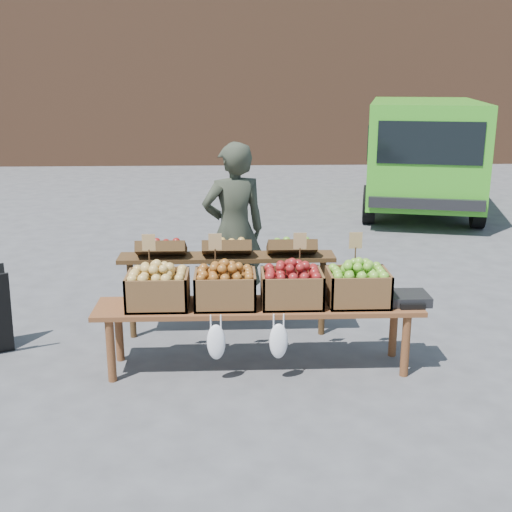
{
  "coord_description": "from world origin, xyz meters",
  "views": [
    {
      "loc": [
        -0.82,
        -4.99,
        2.39
      ],
      "look_at": [
        -0.59,
        0.52,
        0.85
      ],
      "focal_mm": 45.0,
      "sensor_mm": 36.0,
      "label": 1
    }
  ],
  "objects_px": {
    "delivery_van": "(422,156)",
    "crate_red_apples": "(292,288)",
    "vendor": "(234,231)",
    "crate_golden_apples": "(158,290)",
    "back_table": "(227,284)",
    "weighing_scale": "(408,298)",
    "crate_green_apples": "(358,287)",
    "crate_russet_pears": "(225,289)",
    "display_bench": "(258,337)"
  },
  "relations": [
    {
      "from": "display_bench",
      "to": "weighing_scale",
      "type": "height_order",
      "value": "weighing_scale"
    },
    {
      "from": "crate_golden_apples",
      "to": "crate_green_apples",
      "type": "relative_size",
      "value": 1.0
    },
    {
      "from": "back_table",
      "to": "display_bench",
      "type": "xyz_separation_m",
      "value": [
        0.26,
        -0.72,
        -0.24
      ]
    },
    {
      "from": "crate_russet_pears",
      "to": "display_bench",
      "type": "bearing_deg",
      "value": 0.0
    },
    {
      "from": "crate_golden_apples",
      "to": "weighing_scale",
      "type": "height_order",
      "value": "crate_golden_apples"
    },
    {
      "from": "vendor",
      "to": "crate_golden_apples",
      "type": "xyz_separation_m",
      "value": [
        -0.63,
        -1.3,
        -0.18
      ]
    },
    {
      "from": "vendor",
      "to": "crate_golden_apples",
      "type": "height_order",
      "value": "vendor"
    },
    {
      "from": "delivery_van",
      "to": "crate_red_apples",
      "type": "distance_m",
      "value": 7.33
    },
    {
      "from": "delivery_van",
      "to": "back_table",
      "type": "height_order",
      "value": "delivery_van"
    },
    {
      "from": "vendor",
      "to": "back_table",
      "type": "height_order",
      "value": "vendor"
    },
    {
      "from": "vendor",
      "to": "crate_green_apples",
      "type": "distance_m",
      "value": 1.66
    },
    {
      "from": "delivery_van",
      "to": "crate_red_apples",
      "type": "relative_size",
      "value": 8.86
    },
    {
      "from": "delivery_van",
      "to": "weighing_scale",
      "type": "height_order",
      "value": "delivery_van"
    },
    {
      "from": "crate_golden_apples",
      "to": "crate_russet_pears",
      "type": "relative_size",
      "value": 1.0
    },
    {
      "from": "weighing_scale",
      "to": "back_table",
      "type": "bearing_deg",
      "value": 154.52
    },
    {
      "from": "delivery_van",
      "to": "crate_red_apples",
      "type": "height_order",
      "value": "delivery_van"
    },
    {
      "from": "crate_russet_pears",
      "to": "crate_red_apples",
      "type": "distance_m",
      "value": 0.55
    },
    {
      "from": "vendor",
      "to": "crate_red_apples",
      "type": "bearing_deg",
      "value": 93.89
    },
    {
      "from": "delivery_van",
      "to": "crate_russet_pears",
      "type": "height_order",
      "value": "delivery_van"
    },
    {
      "from": "delivery_van",
      "to": "display_bench",
      "type": "relative_size",
      "value": 1.64
    },
    {
      "from": "crate_russet_pears",
      "to": "weighing_scale",
      "type": "xyz_separation_m",
      "value": [
        1.53,
        0.0,
        -0.1
      ]
    },
    {
      "from": "vendor",
      "to": "back_table",
      "type": "relative_size",
      "value": 0.85
    },
    {
      "from": "delivery_van",
      "to": "crate_russet_pears",
      "type": "relative_size",
      "value": 8.86
    },
    {
      "from": "weighing_scale",
      "to": "crate_russet_pears",
      "type": "bearing_deg",
      "value": 180.0
    },
    {
      "from": "delivery_van",
      "to": "vendor",
      "type": "height_order",
      "value": "delivery_van"
    },
    {
      "from": "delivery_van",
      "to": "crate_golden_apples",
      "type": "bearing_deg",
      "value": -107.93
    },
    {
      "from": "display_bench",
      "to": "weighing_scale",
      "type": "xyz_separation_m",
      "value": [
        1.25,
        0.0,
        0.33
      ]
    },
    {
      "from": "display_bench",
      "to": "crate_green_apples",
      "type": "distance_m",
      "value": 0.93
    },
    {
      "from": "delivery_van",
      "to": "crate_russet_pears",
      "type": "bearing_deg",
      "value": -104.39
    },
    {
      "from": "crate_golden_apples",
      "to": "weighing_scale",
      "type": "relative_size",
      "value": 1.47
    },
    {
      "from": "vendor",
      "to": "crate_golden_apples",
      "type": "distance_m",
      "value": 1.46
    },
    {
      "from": "delivery_van",
      "to": "back_table",
      "type": "distance_m",
      "value": 6.95
    },
    {
      "from": "vendor",
      "to": "weighing_scale",
      "type": "height_order",
      "value": "vendor"
    },
    {
      "from": "back_table",
      "to": "display_bench",
      "type": "distance_m",
      "value": 0.8
    },
    {
      "from": "delivery_van",
      "to": "back_table",
      "type": "relative_size",
      "value": 2.11
    },
    {
      "from": "vendor",
      "to": "weighing_scale",
      "type": "bearing_deg",
      "value": 122.1
    },
    {
      "from": "back_table",
      "to": "crate_russet_pears",
      "type": "bearing_deg",
      "value": -91.11
    },
    {
      "from": "display_bench",
      "to": "crate_green_apples",
      "type": "relative_size",
      "value": 5.4
    },
    {
      "from": "crate_russet_pears",
      "to": "delivery_van",
      "type": "bearing_deg",
      "value": 61.8
    },
    {
      "from": "crate_golden_apples",
      "to": "delivery_van",
      "type": "bearing_deg",
      "value": 58.25
    },
    {
      "from": "delivery_van",
      "to": "display_bench",
      "type": "height_order",
      "value": "delivery_van"
    },
    {
      "from": "vendor",
      "to": "delivery_van",
      "type": "bearing_deg",
      "value": -138.82
    },
    {
      "from": "vendor",
      "to": "display_bench",
      "type": "xyz_separation_m",
      "value": [
        0.19,
        -1.3,
        -0.61
      ]
    },
    {
      "from": "crate_russet_pears",
      "to": "crate_green_apples",
      "type": "height_order",
      "value": "same"
    },
    {
      "from": "crate_red_apples",
      "to": "crate_green_apples",
      "type": "bearing_deg",
      "value": 0.0
    },
    {
      "from": "back_table",
      "to": "display_bench",
      "type": "bearing_deg",
      "value": -70.07
    },
    {
      "from": "crate_red_apples",
      "to": "crate_green_apples",
      "type": "distance_m",
      "value": 0.55
    },
    {
      "from": "delivery_van",
      "to": "display_bench",
      "type": "distance_m",
      "value": 7.47
    },
    {
      "from": "crate_russet_pears",
      "to": "crate_green_apples",
      "type": "bearing_deg",
      "value": 0.0
    },
    {
      "from": "crate_golden_apples",
      "to": "crate_red_apples",
      "type": "bearing_deg",
      "value": 0.0
    }
  ]
}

